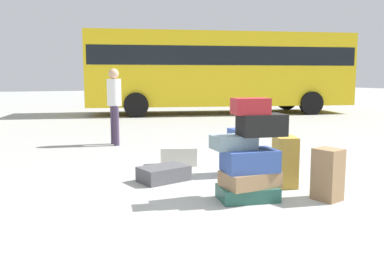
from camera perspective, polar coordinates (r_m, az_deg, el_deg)
The scene contains 9 objects.
ground_plane at distance 4.78m, azimuth 9.71°, elevation -10.63°, with size 80.00×80.00×0.00m, color #9E9E99.
suitcase_tower at distance 4.82m, azimuth 8.19°, elevation -4.18°, with size 0.84×0.56×1.22m.
suitcase_cream_behind_tower at distance 6.72m, azimuth -1.91°, elevation -3.99°, with size 0.60×0.29×0.30m, color beige.
suitcase_brown_foreground_near at distance 5.08m, azimuth 18.65°, elevation -6.23°, with size 0.26×0.30×0.62m, color olive.
suitcase_charcoal_left_side at distance 5.73m, azimuth -4.02°, elevation -6.46°, with size 0.67×0.42×0.21m, color #4C4C51.
suitcase_navy_upright_blue at distance 6.08m, azimuth 6.49°, elevation -3.38°, with size 0.18×0.38×0.69m, color #334F99.
suitcase_tan_right_side at distance 5.54m, azimuth 13.03°, elevation -4.64°, with size 0.27×0.37×0.67m, color #B28C33.
person_bearded_onlooker at distance 8.79m, azimuth -10.96°, elevation 3.99°, with size 0.30×0.34×1.64m.
parked_bus at distance 16.36m, azimuth 3.93°, elevation 8.55°, with size 10.66×4.99×3.15m.
Camera 1 is at (-2.49, -3.82, 1.46)m, focal length 37.68 mm.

